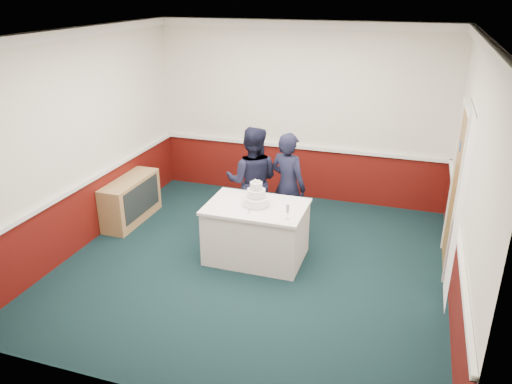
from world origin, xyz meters
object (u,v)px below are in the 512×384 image
(wedding_cake, at_px, (256,198))
(person_man, at_px, (252,181))
(sideboard, at_px, (131,200))
(champagne_flute, at_px, (287,209))
(person_woman, at_px, (288,186))
(cake_table, at_px, (256,231))
(cake_knife, at_px, (249,211))

(wedding_cake, distance_m, person_man, 0.80)
(sideboard, height_order, wedding_cake, wedding_cake)
(champagne_flute, distance_m, person_woman, 1.09)
(cake_table, xyz_separation_m, person_woman, (0.23, 0.77, 0.40))
(sideboard, xyz_separation_m, cake_table, (2.26, -0.51, 0.05))
(sideboard, bearing_deg, cake_table, -12.85)
(cake_table, height_order, person_woman, person_woman)
(person_man, bearing_deg, sideboard, -3.37)
(sideboard, bearing_deg, person_man, 6.47)
(cake_table, relative_size, cake_knife, 6.00)
(sideboard, distance_m, wedding_cake, 2.38)
(champagne_flute, relative_size, person_woman, 0.13)
(wedding_cake, distance_m, champagne_flute, 0.57)
(cake_knife, bearing_deg, sideboard, 154.45)
(cake_table, xyz_separation_m, cake_knife, (-0.03, -0.20, 0.39))
(wedding_cake, bearing_deg, person_man, 112.20)
(person_woman, bearing_deg, champagne_flute, 124.92)
(cake_knife, distance_m, person_man, 0.97)
(sideboard, distance_m, cake_table, 2.31)
(cake_table, distance_m, cake_knife, 0.44)
(sideboard, bearing_deg, cake_knife, -17.80)
(cake_knife, height_order, person_woman, person_woman)
(person_man, bearing_deg, wedding_cake, 102.35)
(sideboard, height_order, cake_knife, cake_knife)
(champagne_flute, xyz_separation_m, person_man, (-0.80, 1.02, -0.10))
(champagne_flute, bearing_deg, cake_knife, 171.42)
(champagne_flute, xyz_separation_m, person_woman, (-0.27, 1.05, -0.13))
(person_man, relative_size, person_woman, 1.03)
(cake_table, distance_m, person_woman, 0.90)
(wedding_cake, bearing_deg, cake_knife, -98.53)
(sideboard, xyz_separation_m, champagne_flute, (2.76, -0.79, 0.58))
(wedding_cake, relative_size, champagne_flute, 1.78)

